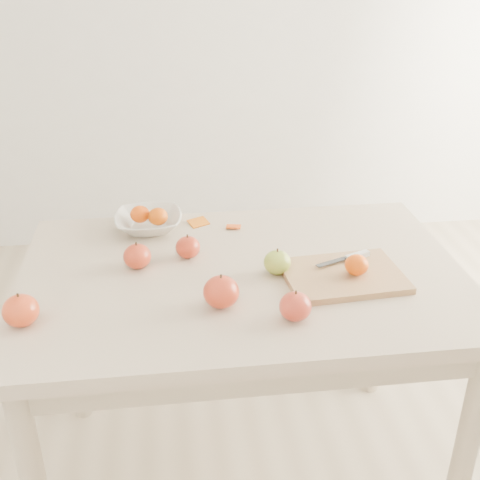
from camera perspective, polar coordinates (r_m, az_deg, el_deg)
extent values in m
plane|color=#C6B293|center=(2.10, 0.18, -21.01)|extent=(3.50, 3.50, 0.00)
cube|color=#C7B296|center=(1.64, 0.22, -3.60)|extent=(1.20, 0.80, 0.04)
cylinder|color=#BCAA8E|center=(2.15, -15.65, -8.46)|extent=(0.06, 0.06, 0.71)
cylinder|color=#BCAA8E|center=(2.24, 12.99, -6.53)|extent=(0.06, 0.06, 0.71)
cylinder|color=#BCAA8E|center=(1.76, 20.52, -18.52)|extent=(0.06, 0.06, 0.71)
cube|color=tan|center=(1.61, 9.76, -3.36)|extent=(0.32, 0.25, 0.02)
ellipsoid|color=#E45F08|center=(1.59, 11.00, -2.33)|extent=(0.06, 0.06, 0.05)
imported|color=silver|center=(1.87, -8.66, 1.70)|extent=(0.20, 0.20, 0.05)
ellipsoid|color=#DF3B07|center=(1.87, -9.47, 2.44)|extent=(0.06, 0.06, 0.05)
ellipsoid|color=#CC3F07|center=(1.84, -7.79, 2.23)|extent=(0.06, 0.06, 0.05)
cube|color=#C55F0D|center=(1.90, -3.96, 1.57)|extent=(0.07, 0.07, 0.01)
cube|color=#D84B0F|center=(1.87, -0.62, 1.22)|extent=(0.05, 0.04, 0.01)
cube|color=white|center=(1.68, 11.06, -1.47)|extent=(0.08, 0.05, 0.01)
cube|color=#383A40|center=(1.64, 8.67, -2.09)|extent=(0.09, 0.05, 0.00)
ellipsoid|color=olive|center=(1.61, 3.55, -2.13)|extent=(0.07, 0.07, 0.07)
ellipsoid|color=#9E050A|center=(1.46, -1.80, -4.94)|extent=(0.09, 0.09, 0.08)
ellipsoid|color=maroon|center=(1.42, 5.26, -6.29)|extent=(0.08, 0.08, 0.07)
ellipsoid|color=maroon|center=(1.69, -4.97, -0.68)|extent=(0.07, 0.07, 0.06)
ellipsoid|color=#A5050D|center=(1.48, -20.08, -6.30)|extent=(0.08, 0.08, 0.08)
ellipsoid|color=#A31212|center=(1.65, -9.72, -1.53)|extent=(0.08, 0.08, 0.07)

